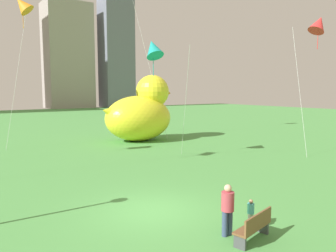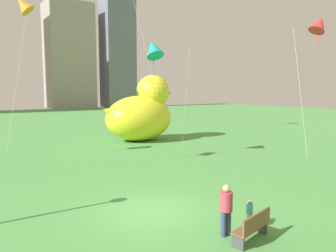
{
  "view_description": "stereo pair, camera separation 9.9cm",
  "coord_description": "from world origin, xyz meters",
  "px_view_note": "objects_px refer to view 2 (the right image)",
  "views": [
    {
      "loc": [
        -6.15,
        -10.03,
        4.53
      ],
      "look_at": [
        4.64,
        5.68,
        2.4
      ],
      "focal_mm": 34.61,
      "sensor_mm": 36.0,
      "label": 1
    },
    {
      "loc": [
        -6.07,
        -10.09,
        4.53
      ],
      "look_at": [
        4.64,
        5.68,
        2.4
      ],
      "focal_mm": 34.61,
      "sensor_mm": 36.0,
      "label": 2
    }
  ],
  "objects_px": {
    "giant_inflatable_duck": "(141,113)",
    "kite_red": "(319,24)",
    "park_bench": "(253,226)",
    "person_adult": "(226,208)",
    "kite_teal": "(153,48)",
    "person_child": "(249,212)",
    "kite_orange": "(23,5)"
  },
  "relations": [
    {
      "from": "giant_inflatable_duck",
      "to": "kite_red",
      "type": "relative_size",
      "value": 0.72
    },
    {
      "from": "park_bench",
      "to": "person_adult",
      "type": "distance_m",
      "value": 0.95
    },
    {
      "from": "person_adult",
      "to": "kite_orange",
      "type": "distance_m",
      "value": 21.64
    },
    {
      "from": "person_adult",
      "to": "giant_inflatable_duck",
      "type": "xyz_separation_m",
      "value": [
        7.32,
        18.21,
        1.6
      ]
    },
    {
      "from": "person_adult",
      "to": "person_child",
      "type": "bearing_deg",
      "value": 1.51
    },
    {
      "from": "person_child",
      "to": "kite_orange",
      "type": "relative_size",
      "value": 0.08
    },
    {
      "from": "kite_orange",
      "to": "giant_inflatable_duck",
      "type": "bearing_deg",
      "value": -6.05
    },
    {
      "from": "park_bench",
      "to": "person_adult",
      "type": "bearing_deg",
      "value": 117.19
    },
    {
      "from": "kite_teal",
      "to": "person_child",
      "type": "bearing_deg",
      "value": -104.74
    },
    {
      "from": "kite_teal",
      "to": "kite_orange",
      "type": "bearing_deg",
      "value": 123.89
    },
    {
      "from": "kite_teal",
      "to": "kite_orange",
      "type": "relative_size",
      "value": 0.68
    },
    {
      "from": "person_child",
      "to": "kite_teal",
      "type": "distance_m",
      "value": 12.69
    },
    {
      "from": "person_adult",
      "to": "person_child",
      "type": "relative_size",
      "value": 1.75
    },
    {
      "from": "person_child",
      "to": "giant_inflatable_duck",
      "type": "height_order",
      "value": "giant_inflatable_duck"
    },
    {
      "from": "kite_red",
      "to": "kite_orange",
      "type": "distance_m",
      "value": 21.16
    },
    {
      "from": "person_adult",
      "to": "kite_red",
      "type": "bearing_deg",
      "value": 22.74
    },
    {
      "from": "person_adult",
      "to": "giant_inflatable_duck",
      "type": "height_order",
      "value": "giant_inflatable_duck"
    },
    {
      "from": "giant_inflatable_duck",
      "to": "kite_orange",
      "type": "distance_m",
      "value": 12.42
    },
    {
      "from": "person_adult",
      "to": "kite_red",
      "type": "distance_m",
      "value": 17.79
    },
    {
      "from": "kite_red",
      "to": "kite_teal",
      "type": "height_order",
      "value": "kite_red"
    },
    {
      "from": "person_adult",
      "to": "kite_teal",
      "type": "height_order",
      "value": "kite_teal"
    },
    {
      "from": "kite_red",
      "to": "person_child",
      "type": "bearing_deg",
      "value": -155.71
    },
    {
      "from": "kite_orange",
      "to": "kite_red",
      "type": "bearing_deg",
      "value": -38.33
    },
    {
      "from": "person_child",
      "to": "kite_orange",
      "type": "xyz_separation_m",
      "value": [
        -3.07,
        19.16,
        10.19
      ]
    },
    {
      "from": "kite_red",
      "to": "kite_teal",
      "type": "bearing_deg",
      "value": 157.66
    },
    {
      "from": "person_adult",
      "to": "kite_red",
      "type": "xyz_separation_m",
      "value": [
        14.59,
        6.11,
        8.15
      ]
    },
    {
      "from": "park_bench",
      "to": "kite_teal",
      "type": "xyz_separation_m",
      "value": [
        3.48,
        11.27,
        6.63
      ]
    },
    {
      "from": "kite_red",
      "to": "kite_orange",
      "type": "bearing_deg",
      "value": 141.67
    },
    {
      "from": "kite_teal",
      "to": "kite_orange",
      "type": "xyz_separation_m",
      "value": [
        -5.83,
        8.67,
        3.61
      ]
    },
    {
      "from": "giant_inflatable_duck",
      "to": "person_adult",
      "type": "bearing_deg",
      "value": -111.89
    },
    {
      "from": "park_bench",
      "to": "kite_red",
      "type": "relative_size",
      "value": 0.17
    },
    {
      "from": "person_adult",
      "to": "kite_teal",
      "type": "relative_size",
      "value": 0.21
    }
  ]
}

